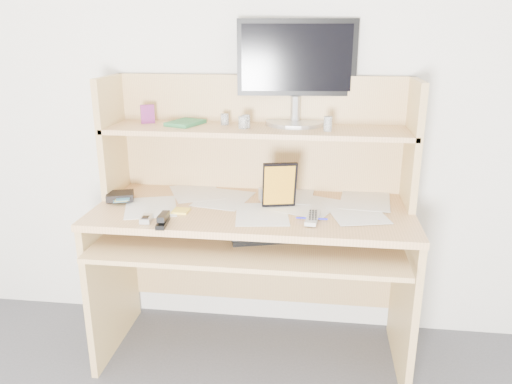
# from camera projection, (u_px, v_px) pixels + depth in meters

# --- Properties ---
(back_wall) EXTENTS (3.60, 0.04, 2.50)m
(back_wall) POSITION_uv_depth(u_px,v_px,m) (262.00, 85.00, 2.35)
(back_wall) COLOR silver
(back_wall) RESTS_ON floor
(desk) EXTENTS (1.40, 0.70, 1.30)m
(desk) POSITION_uv_depth(u_px,v_px,m) (255.00, 213.00, 2.30)
(desk) COLOR tan
(desk) RESTS_ON floor
(paper_clutter) EXTENTS (1.32, 0.54, 0.01)m
(paper_clutter) POSITION_uv_depth(u_px,v_px,m) (253.00, 207.00, 2.20)
(paper_clutter) COLOR silver
(paper_clutter) RESTS_ON desk
(keyboard) EXTENTS (0.48, 0.28, 0.03)m
(keyboard) POSITION_uv_depth(u_px,v_px,m) (283.00, 233.00, 2.15)
(keyboard) COLOR black
(keyboard) RESTS_ON desk
(tv_remote) EXTENTS (0.06, 0.17, 0.02)m
(tv_remote) POSITION_uv_depth(u_px,v_px,m) (313.00, 218.00, 2.05)
(tv_remote) COLOR #ABABA5
(tv_remote) RESTS_ON paper_clutter
(flip_phone) EXTENTS (0.05, 0.08, 0.02)m
(flip_phone) POSITION_uv_depth(u_px,v_px,m) (146.00, 218.00, 2.04)
(flip_phone) COLOR #BBBCBE
(flip_phone) RESTS_ON paper_clutter
(stapler) EXTENTS (0.05, 0.13, 0.04)m
(stapler) POSITION_uv_depth(u_px,v_px,m) (163.00, 219.00, 2.00)
(stapler) COLOR black
(stapler) RESTS_ON paper_clutter
(wallet) EXTENTS (0.15, 0.13, 0.03)m
(wallet) POSITION_uv_depth(u_px,v_px,m) (120.00, 196.00, 2.29)
(wallet) COLOR black
(wallet) RESTS_ON paper_clutter
(sticky_note_pad) EXTENTS (0.07, 0.07, 0.01)m
(sticky_note_pad) POSITION_uv_depth(u_px,v_px,m) (181.00, 211.00, 2.15)
(sticky_note_pad) COLOR #FFE643
(sticky_note_pad) RESTS_ON desk
(digital_camera) EXTENTS (0.10, 0.07, 0.06)m
(digital_camera) POSITION_uv_depth(u_px,v_px,m) (270.00, 194.00, 2.28)
(digital_camera) COLOR #BBBABD
(digital_camera) RESTS_ON paper_clutter
(game_case) EXTENTS (0.15, 0.05, 0.21)m
(game_case) POSITION_uv_depth(u_px,v_px,m) (279.00, 185.00, 2.16)
(game_case) COLOR black
(game_case) RESTS_ON paper_clutter
(blue_pen) EXTENTS (0.13, 0.01, 0.01)m
(blue_pen) POSITION_uv_depth(u_px,v_px,m) (312.00, 218.00, 2.05)
(blue_pen) COLOR #1B1AC9
(blue_pen) RESTS_ON paper_clutter
(card_box) EXTENTS (0.06, 0.05, 0.09)m
(card_box) POSITION_uv_depth(u_px,v_px,m) (148.00, 114.00, 2.33)
(card_box) COLOR maroon
(card_box) RESTS_ON desk
(shelf_book) EXTENTS (0.17, 0.20, 0.02)m
(shelf_book) POSITION_uv_depth(u_px,v_px,m) (185.00, 123.00, 2.31)
(shelf_book) COLOR #2D7048
(shelf_book) RESTS_ON desk
(chip_stack_a) EXTENTS (0.05, 0.05, 0.05)m
(chip_stack_a) POSITION_uv_depth(u_px,v_px,m) (225.00, 119.00, 2.30)
(chip_stack_a) COLOR black
(chip_stack_a) RESTS_ON desk
(chip_stack_b) EXTENTS (0.05, 0.05, 0.06)m
(chip_stack_b) POSITION_uv_depth(u_px,v_px,m) (246.00, 121.00, 2.22)
(chip_stack_b) COLOR white
(chip_stack_b) RESTS_ON desk
(chip_stack_c) EXTENTS (0.05, 0.05, 0.05)m
(chip_stack_c) POSITION_uv_depth(u_px,v_px,m) (243.00, 122.00, 2.22)
(chip_stack_c) COLOR black
(chip_stack_c) RESTS_ON desk
(chip_stack_d) EXTENTS (0.04, 0.04, 0.06)m
(chip_stack_d) POSITION_uv_depth(u_px,v_px,m) (328.00, 124.00, 2.15)
(chip_stack_d) COLOR white
(chip_stack_d) RESTS_ON desk
(monitor) EXTENTS (0.54, 0.27, 0.47)m
(monitor) POSITION_uv_depth(u_px,v_px,m) (296.00, 69.00, 2.26)
(monitor) COLOR #B3B4B8
(monitor) RESTS_ON desk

